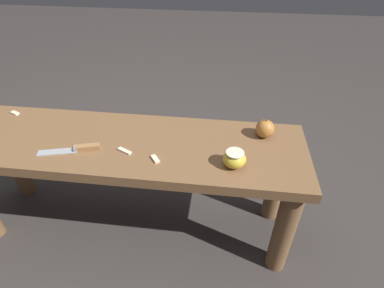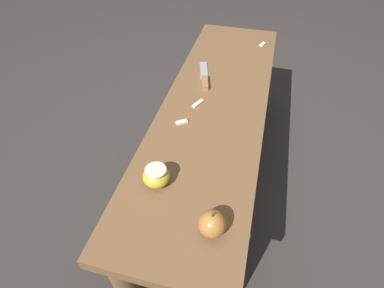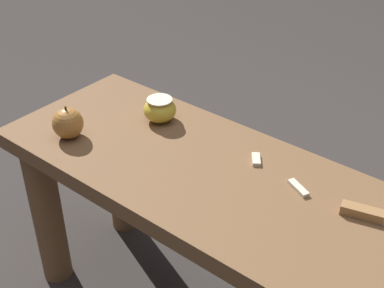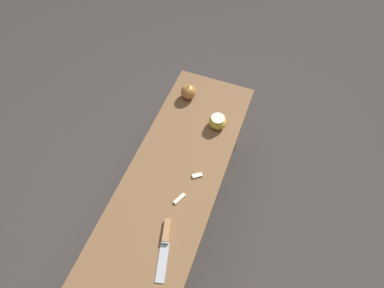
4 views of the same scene
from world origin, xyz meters
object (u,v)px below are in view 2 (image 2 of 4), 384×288
at_px(knife, 205,79).
at_px(apple_cut, 156,176).
at_px(wooden_bench, 214,123).
at_px(apple_whole, 212,224).

relative_size(knife, apple_cut, 2.80).
relative_size(wooden_bench, apple_cut, 17.53).
bearing_deg(wooden_bench, apple_cut, -11.89).
distance_m(knife, apple_whole, 0.69).
xyz_separation_m(knife, apple_whole, (0.67, 0.17, 0.03)).
height_order(wooden_bench, knife, knife).
bearing_deg(apple_cut, wooden_bench, 168.11).
relative_size(apple_whole, apple_cut, 1.02).
relative_size(wooden_bench, apple_whole, 17.27).
distance_m(wooden_bench, knife, 0.19).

